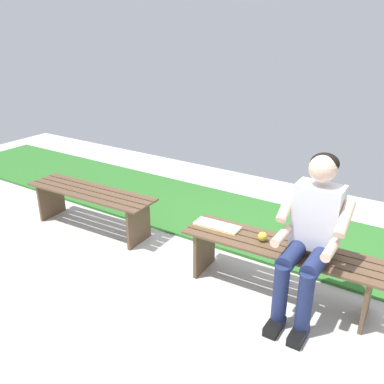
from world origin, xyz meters
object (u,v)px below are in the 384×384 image
(person_seated, at_px, (311,232))
(apple, at_px, (263,237))
(book_open, at_px, (217,226))
(bench_near, at_px, (279,257))
(bench_far, at_px, (91,200))

(person_seated, xyz_separation_m, apple, (0.41, -0.09, -0.20))
(book_open, bearing_deg, bench_near, 177.21)
(bench_near, bearing_deg, person_seated, 158.15)
(bench_near, bearing_deg, book_open, -0.51)
(apple, bearing_deg, bench_near, -177.24)
(bench_far, bearing_deg, apple, 179.78)
(bench_near, xyz_separation_m, person_seated, (-0.25, 0.10, 0.35))
(bench_far, height_order, book_open, book_open)
(person_seated, bearing_deg, book_open, -7.18)
(bench_near, height_order, person_seated, person_seated)
(bench_near, distance_m, book_open, 0.60)
(bench_far, distance_m, book_open, 1.56)
(book_open, bearing_deg, apple, 176.03)
(apple, relative_size, book_open, 0.19)
(person_seated, relative_size, book_open, 3.00)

